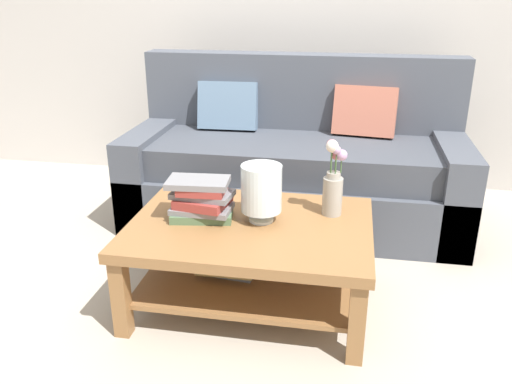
# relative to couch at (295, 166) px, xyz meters

# --- Properties ---
(ground_plane) EXTENTS (10.00, 10.00, 0.00)m
(ground_plane) POSITION_rel_couch_xyz_m (-0.10, -0.81, -0.36)
(ground_plane) COLOR #ADA393
(back_wall) EXTENTS (6.40, 0.12, 2.70)m
(back_wall) POSITION_rel_couch_xyz_m (-0.10, 0.84, 0.99)
(back_wall) COLOR #BCB7B2
(back_wall) RESTS_ON ground
(couch) EXTENTS (2.16, 0.90, 1.06)m
(couch) POSITION_rel_couch_xyz_m (0.00, 0.00, 0.00)
(couch) COLOR #474C56
(couch) RESTS_ON ground
(coffee_table) EXTENTS (1.14, 0.84, 0.43)m
(coffee_table) POSITION_rel_couch_xyz_m (-0.10, -1.09, -0.05)
(coffee_table) COLOR olive
(coffee_table) RESTS_ON ground
(book_stack_main) EXTENTS (0.32, 0.24, 0.20)m
(book_stack_main) POSITION_rel_couch_xyz_m (-0.33, -1.08, 0.17)
(book_stack_main) COLOR #51704C
(book_stack_main) RESTS_ON coffee_table
(glass_hurricane_vase) EXTENTS (0.19, 0.19, 0.28)m
(glass_hurricane_vase) POSITION_rel_couch_xyz_m (-0.05, -1.06, 0.23)
(glass_hurricane_vase) COLOR silver
(glass_hurricane_vase) RESTS_ON coffee_table
(flower_pitcher) EXTENTS (0.11, 0.10, 0.38)m
(flower_pitcher) POSITION_rel_couch_xyz_m (0.28, -0.91, 0.23)
(flower_pitcher) COLOR #9E998E
(flower_pitcher) RESTS_ON coffee_table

